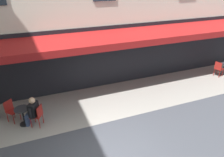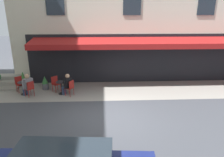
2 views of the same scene
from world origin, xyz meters
name	(u,v)px [view 2 (image 2 of 2)]	position (x,y,z in m)	size (l,w,h in m)	color
ground_plane	(107,117)	(0.00, 0.00, 0.00)	(70.00, 70.00, 0.00)	#42444C
sidewalk_cafe_terrace	(159,89)	(-3.25, -3.40, 0.00)	(20.50, 3.20, 0.01)	gray
back_alley_steps	(4,82)	(6.60, -4.59, 0.24)	(2.40, 1.75, 0.60)	gray
cafe_table_mid_terrace	(61,86)	(2.57, -2.91, 0.49)	(0.60, 0.60, 0.75)	black
cafe_chair_red_corner_right	(70,87)	(2.01, -2.60, 0.55)	(0.54, 0.54, 0.91)	maroon
cafe_chair_red_kerbside	(55,83)	(3.00, -3.37, 0.55)	(0.57, 0.57, 0.91)	maroon
cafe_table_far_end	(24,86)	(4.72, -2.95, 0.49)	(0.60, 0.60, 0.75)	black
cafe_chair_red_under_awning	(30,88)	(4.23, -2.55, 0.55)	(0.56, 0.56, 0.91)	maroon
cafe_chair_red_by_window	(19,83)	(5.13, -3.43, 0.55)	(0.56, 0.56, 0.91)	maroon
seated_patron_in_black	(67,84)	(2.20, -2.70, 0.69)	(0.62, 0.59, 1.28)	navy
seated_companion_in_grey	(27,84)	(4.40, -2.69, 0.70)	(0.65, 0.63, 1.31)	navy
potted_plant_entrance_right	(23,79)	(5.30, -4.49, 0.46)	(0.43, 0.43, 0.94)	#2D2D33
potted_plant_under_sign	(45,83)	(3.72, -3.73, 0.41)	(0.39, 0.39, 0.83)	#4C4C51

